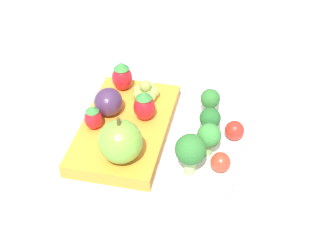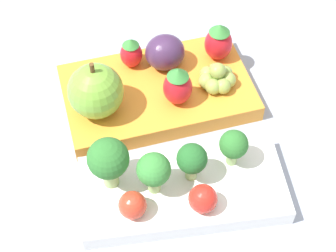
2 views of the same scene
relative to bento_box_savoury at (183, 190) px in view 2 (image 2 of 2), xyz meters
name	(u,v)px [view 2 (image 2 of 2)]	position (x,y,z in m)	size (l,w,h in m)	color
ground_plane	(176,148)	(-0.01, -0.06, -0.01)	(4.00, 4.00, 0.00)	#939EB2
bento_box_savoury	(183,190)	(0.00, 0.00, 0.00)	(0.21, 0.12, 0.02)	white
bento_box_fruit	(155,93)	(-0.01, -0.13, 0.00)	(0.21, 0.12, 0.02)	orange
broccoli_floret_0	(154,171)	(0.03, 0.00, 0.04)	(0.03, 0.03, 0.05)	#93B770
broccoli_floret_1	(234,145)	(-0.05, -0.01, 0.04)	(0.03, 0.03, 0.04)	#93B770
broccoli_floret_2	(108,160)	(0.07, -0.02, 0.05)	(0.04, 0.04, 0.06)	#93B770
broccoli_floret_3	(190,160)	(-0.01, -0.01, 0.04)	(0.03, 0.03, 0.05)	#93B770
cherry_tomato_0	(206,198)	(-0.01, 0.03, 0.02)	(0.03, 0.03, 0.03)	red
cherry_tomato_1	(133,205)	(0.05, 0.02, 0.02)	(0.03, 0.03, 0.03)	red
apple	(96,91)	(0.06, -0.11, 0.04)	(0.06, 0.06, 0.07)	#70A838
strawberry_0	(219,42)	(-0.09, -0.15, 0.03)	(0.03, 0.03, 0.05)	red
strawberry_1	(131,53)	(0.01, -0.17, 0.03)	(0.03, 0.03, 0.04)	red
strawberry_2	(178,86)	(-0.03, -0.10, 0.03)	(0.03, 0.03, 0.05)	red
plum	(165,52)	(-0.03, -0.16, 0.03)	(0.04, 0.04, 0.04)	#42284C
grape_cluster	(217,78)	(-0.07, -0.11, 0.02)	(0.04, 0.04, 0.03)	#8EA84C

